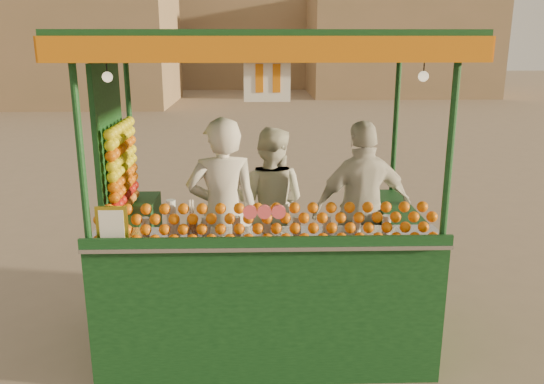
{
  "coord_description": "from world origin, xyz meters",
  "views": [
    {
      "loc": [
        -0.34,
        -5.15,
        2.82
      ],
      "look_at": [
        -0.19,
        -0.24,
        1.45
      ],
      "focal_mm": 36.35,
      "sensor_mm": 36.0,
      "label": 1
    }
  ],
  "objects_px": {
    "vendor_left": "(223,214)",
    "vendor_right": "(362,209)",
    "juice_cart": "(257,249)",
    "vendor_middle": "(270,203)"
  },
  "relations": [
    {
      "from": "vendor_left",
      "to": "vendor_right",
      "type": "height_order",
      "value": "vendor_left"
    },
    {
      "from": "juice_cart",
      "to": "vendor_right",
      "type": "height_order",
      "value": "juice_cart"
    },
    {
      "from": "vendor_middle",
      "to": "juice_cart",
      "type": "bearing_deg",
      "value": 98.86
    },
    {
      "from": "vendor_left",
      "to": "vendor_right",
      "type": "bearing_deg",
      "value": -176.35
    },
    {
      "from": "juice_cart",
      "to": "vendor_right",
      "type": "bearing_deg",
      "value": 19.25
    },
    {
      "from": "juice_cart",
      "to": "vendor_left",
      "type": "xyz_separation_m",
      "value": [
        -0.31,
        0.11,
        0.3
      ]
    },
    {
      "from": "vendor_middle",
      "to": "vendor_right",
      "type": "height_order",
      "value": "vendor_right"
    },
    {
      "from": "juice_cart",
      "to": "vendor_middle",
      "type": "distance_m",
      "value": 0.86
    },
    {
      "from": "juice_cart",
      "to": "vendor_middle",
      "type": "relative_size",
      "value": 1.97
    },
    {
      "from": "juice_cart",
      "to": "vendor_left",
      "type": "distance_m",
      "value": 0.45
    }
  ]
}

